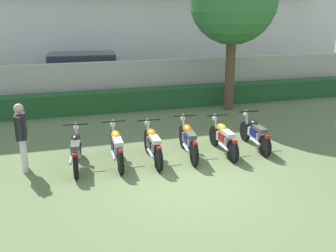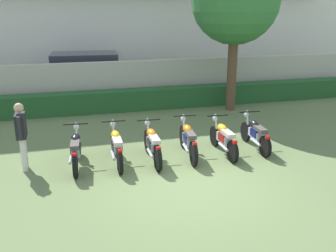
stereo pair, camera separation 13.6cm
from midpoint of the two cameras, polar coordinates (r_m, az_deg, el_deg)
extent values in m
plane|color=#607547|center=(8.54, 3.20, -8.58)|extent=(60.00, 60.00, 0.00)
cube|color=#BCB7A8|center=(15.13, -6.12, 6.30)|extent=(23.44, 0.30, 1.74)
cube|color=#235628|center=(14.56, -5.56, 3.91)|extent=(18.75, 0.70, 0.77)
cube|color=silver|center=(16.75, -11.98, 6.62)|extent=(4.62, 2.18, 1.00)
cube|color=#2D333D|center=(16.63, -12.86, 9.37)|extent=(2.82, 1.90, 0.65)
cylinder|color=black|center=(17.80, -6.84, 6.18)|extent=(0.69, 0.27, 0.68)
cylinder|color=black|center=(16.00, -6.20, 4.95)|extent=(0.69, 0.27, 0.68)
cylinder|color=black|center=(17.80, -17.02, 5.54)|extent=(0.69, 0.27, 0.68)
cylinder|color=black|center=(16.00, -17.51, 4.25)|extent=(0.69, 0.27, 0.68)
cylinder|color=brown|center=(14.51, 8.91, 7.99)|extent=(0.35, 0.35, 2.87)
sphere|color=#387A3D|center=(14.33, 9.40, 18.00)|extent=(3.11, 3.11, 3.11)
cylinder|color=black|center=(10.14, -13.65, -2.94)|extent=(0.14, 0.61, 0.61)
cylinder|color=black|center=(8.96, -13.94, -5.69)|extent=(0.14, 0.61, 0.61)
cube|color=silver|center=(9.45, -13.86, -3.49)|extent=(0.25, 0.62, 0.22)
ellipsoid|color=black|center=(9.53, -13.92, -1.84)|extent=(0.26, 0.46, 0.22)
cube|color=#4C4742|center=(9.16, -14.01, -2.77)|extent=(0.25, 0.54, 0.10)
cube|color=red|center=(8.76, -14.09, -4.26)|extent=(0.11, 0.09, 0.08)
cylinder|color=silver|center=(9.95, -13.80, -1.38)|extent=(0.07, 0.23, 0.65)
cylinder|color=black|center=(9.77, -13.95, 0.23)|extent=(0.60, 0.09, 0.04)
sphere|color=silver|center=(10.00, -13.85, -0.21)|extent=(0.14, 0.14, 0.14)
cylinder|color=silver|center=(9.27, -14.61, -4.82)|extent=(0.12, 0.55, 0.07)
cube|color=black|center=(9.38, -13.90, -3.31)|extent=(0.27, 0.38, 0.20)
cylinder|color=black|center=(10.21, -8.46, -2.50)|extent=(0.11, 0.60, 0.60)
cylinder|color=black|center=(9.00, -7.48, -5.22)|extent=(0.11, 0.60, 0.60)
cube|color=silver|center=(9.50, -8.00, -3.03)|extent=(0.22, 0.61, 0.22)
ellipsoid|color=yellow|center=(9.59, -8.19, -1.40)|extent=(0.23, 0.45, 0.22)
cube|color=beige|center=(9.22, -7.88, -2.29)|extent=(0.21, 0.53, 0.10)
cube|color=red|center=(8.80, -7.47, -3.78)|extent=(0.10, 0.08, 0.08)
cylinder|color=silver|center=(10.02, -8.48, -0.94)|extent=(0.06, 0.23, 0.65)
cylinder|color=black|center=(9.84, -8.50, 0.67)|extent=(0.60, 0.05, 0.04)
sphere|color=silver|center=(10.08, -8.60, 0.22)|extent=(0.14, 0.14, 0.14)
cylinder|color=silver|center=(9.30, -8.51, -4.36)|extent=(0.08, 0.55, 0.07)
cube|color=black|center=(9.44, -7.98, -2.85)|extent=(0.25, 0.37, 0.20)
cylinder|color=black|center=(10.21, -3.42, -2.29)|extent=(0.11, 0.62, 0.62)
cylinder|color=black|center=(9.08, -1.87, -4.80)|extent=(0.11, 0.62, 0.62)
cube|color=silver|center=(9.54, -2.64, -2.73)|extent=(0.22, 0.61, 0.22)
ellipsoid|color=orange|center=(9.62, -2.87, -1.11)|extent=(0.23, 0.45, 0.22)
cube|color=beige|center=(9.26, -2.36, -1.98)|extent=(0.21, 0.53, 0.10)
cube|color=red|center=(8.89, -1.74, -3.36)|extent=(0.10, 0.08, 0.08)
cylinder|color=silver|center=(10.02, -3.35, -0.73)|extent=(0.06, 0.23, 0.65)
cylinder|color=black|center=(9.84, -3.28, 0.88)|extent=(0.60, 0.05, 0.04)
sphere|color=silver|center=(10.07, -3.49, 0.43)|extent=(0.14, 0.14, 0.14)
cylinder|color=silver|center=(9.33, -3.03, -4.05)|extent=(0.08, 0.55, 0.07)
cube|color=black|center=(9.48, -2.58, -2.55)|extent=(0.25, 0.37, 0.20)
cylinder|color=black|center=(10.59, 1.84, -1.54)|extent=(0.16, 0.62, 0.62)
cylinder|color=black|center=(9.38, 3.48, -4.09)|extent=(0.16, 0.62, 0.62)
cube|color=silver|center=(9.89, 2.68, -2.02)|extent=(0.27, 0.62, 0.22)
ellipsoid|color=orange|center=(9.97, 2.49, -0.46)|extent=(0.27, 0.46, 0.22)
cube|color=#4C4742|center=(9.61, 3.00, -1.28)|extent=(0.26, 0.54, 0.10)
cube|color=red|center=(9.19, 3.65, -2.69)|extent=(0.11, 0.09, 0.08)
cylinder|color=silver|center=(10.41, 1.96, -0.03)|extent=(0.07, 0.23, 0.65)
cylinder|color=black|center=(10.23, 2.08, 1.53)|extent=(0.60, 0.10, 0.04)
sphere|color=silver|center=(10.46, 1.84, 1.09)|extent=(0.14, 0.14, 0.14)
cylinder|color=silver|center=(9.68, 2.30, -3.27)|extent=(0.13, 0.55, 0.07)
cube|color=navy|center=(9.82, 2.75, -1.84)|extent=(0.28, 0.38, 0.20)
cylinder|color=black|center=(10.79, 6.52, -1.44)|extent=(0.10, 0.57, 0.56)
cylinder|color=black|center=(9.71, 9.20, -3.71)|extent=(0.10, 0.57, 0.56)
cube|color=silver|center=(10.15, 7.93, -1.81)|extent=(0.21, 0.60, 0.22)
ellipsoid|color=yellow|center=(10.23, 7.61, -0.30)|extent=(0.23, 0.44, 0.22)
cube|color=beige|center=(9.89, 8.49, -1.08)|extent=(0.21, 0.52, 0.10)
cube|color=red|center=(9.53, 9.52, -2.35)|extent=(0.10, 0.08, 0.08)
cylinder|color=silver|center=(10.61, 6.75, 0.04)|extent=(0.06, 0.23, 0.65)
cylinder|color=black|center=(10.44, 6.99, 1.58)|extent=(0.60, 0.05, 0.04)
sphere|color=silver|center=(10.66, 6.57, 1.14)|extent=(0.14, 0.14, 0.14)
cylinder|color=silver|center=(9.93, 7.81, -3.04)|extent=(0.08, 0.55, 0.07)
cube|color=#A51414|center=(10.09, 8.05, -1.63)|extent=(0.25, 0.37, 0.20)
cylinder|color=black|center=(11.31, 11.01, -0.77)|extent=(0.12, 0.57, 0.56)
cylinder|color=black|center=(10.23, 13.82, -2.91)|extent=(0.12, 0.57, 0.56)
cube|color=silver|center=(10.67, 12.50, -1.11)|extent=(0.24, 0.61, 0.22)
ellipsoid|color=black|center=(10.75, 12.20, 0.33)|extent=(0.25, 0.45, 0.22)
cube|color=#4C4742|center=(10.41, 13.10, -0.40)|extent=(0.23, 0.53, 0.10)
cube|color=red|center=(10.05, 14.18, -1.60)|extent=(0.10, 0.09, 0.08)
cylinder|color=silver|center=(11.14, 11.28, 0.65)|extent=(0.06, 0.23, 0.65)
cylinder|color=black|center=(10.98, 11.57, 2.13)|extent=(0.60, 0.07, 0.04)
sphere|color=silver|center=(11.19, 11.11, 1.70)|extent=(0.14, 0.14, 0.14)
cylinder|color=silver|center=(10.45, 12.43, -2.26)|extent=(0.10, 0.55, 0.07)
cube|color=navy|center=(10.62, 12.63, -0.94)|extent=(0.26, 0.37, 0.20)
cylinder|color=silver|center=(9.80, -20.93, -3.71)|extent=(0.13, 0.13, 0.81)
cylinder|color=silver|center=(9.60, -21.01, -4.15)|extent=(0.13, 0.13, 0.81)
cube|color=#232328|center=(9.49, -21.41, -0.03)|extent=(0.22, 0.47, 0.57)
cylinder|color=#232328|center=(9.76, -21.30, 0.53)|extent=(0.09, 0.09, 0.54)
cylinder|color=#232328|center=(9.21, -21.55, -0.45)|extent=(0.09, 0.09, 0.54)
sphere|color=tan|center=(9.38, -21.69, 2.45)|extent=(0.22, 0.22, 0.22)
camera|label=1|loc=(0.07, -90.39, -0.12)|focal=41.08mm
camera|label=2|loc=(0.07, 89.61, 0.12)|focal=41.08mm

